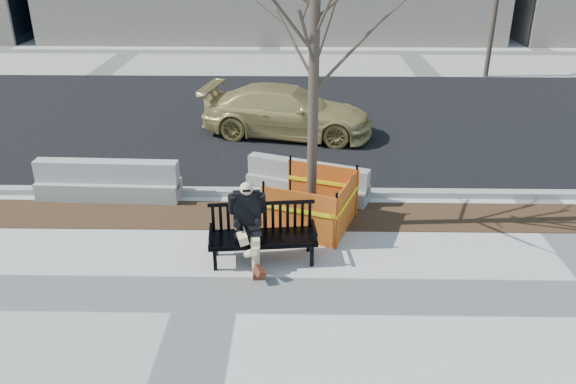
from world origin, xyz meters
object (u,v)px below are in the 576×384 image
tree_fence (311,225)px  jersey_barrier_right (307,195)px  seated_man (249,259)px  jersey_barrier_left (111,198)px  bench (263,260)px  sedan (287,135)px

tree_fence → jersey_barrier_right: bearing=92.4°
seated_man → jersey_barrier_right: seated_man is taller
jersey_barrier_left → jersey_barrier_right: 4.03m
jersey_barrier_left → jersey_barrier_right: size_ratio=1.13×
bench → jersey_barrier_left: size_ratio=0.62×
bench → sedan: 6.37m
seated_man → jersey_barrier_left: bearing=136.5°
sedan → jersey_barrier_right: sedan is taller
bench → seated_man: 0.24m
bench → sedan: (0.28, 6.36, 0.00)m
tree_fence → jersey_barrier_left: tree_fence is taller
tree_fence → sedan: 5.14m
sedan → jersey_barrier_left: bearing=149.4°
bench → tree_fence: tree_fence is taller
bench → jersey_barrier_left: bearing=138.3°
jersey_barrier_left → sedan: bearing=50.7°
jersey_barrier_right → jersey_barrier_left: bearing=-155.2°
sedan → jersey_barrier_right: size_ratio=1.75×
sedan → bench: bearing=-171.7°
bench → seated_man: seated_man is taller
sedan → seated_man: bearing=-173.9°
tree_fence → jersey_barrier_right: (-0.06, 1.33, 0.00)m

